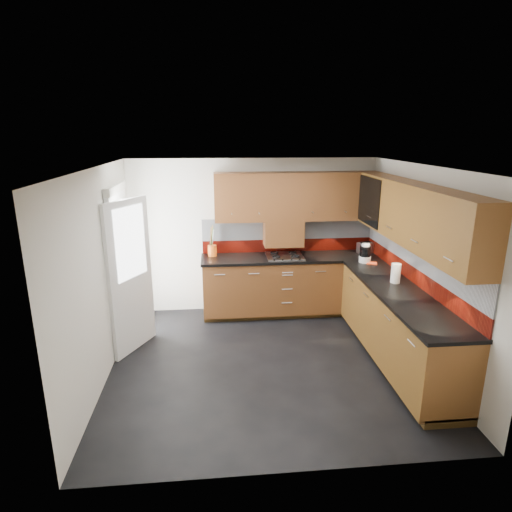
{
  "coord_description": "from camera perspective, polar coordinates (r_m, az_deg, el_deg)",
  "views": [
    {
      "loc": [
        -0.6,
        -4.72,
        2.76
      ],
      "look_at": [
        -0.07,
        0.65,
        1.2
      ],
      "focal_mm": 30.0,
      "sensor_mm": 36.0,
      "label": 1
    }
  ],
  "objects": [
    {
      "name": "countertop",
      "position": [
        5.96,
        10.77,
        -2.19
      ],
      "size": [
        2.72,
        3.22,
        0.04
      ],
      "color": "black",
      "rests_on": "base_cabinets"
    },
    {
      "name": "food_processor",
      "position": [
        6.42,
        14.34,
        0.29
      ],
      "size": [
        0.17,
        0.17,
        0.28
      ],
      "color": "white",
      "rests_on": "countertop"
    },
    {
      "name": "gas_hob",
      "position": [
        6.53,
        3.85,
        0.0
      ],
      "size": [
        0.55,
        0.49,
        0.04
      ],
      "color": "silver",
      "rests_on": "countertop"
    },
    {
      "name": "paper_towel",
      "position": [
        5.65,
        18.13,
        -2.19
      ],
      "size": [
        0.14,
        0.14,
        0.25
      ],
      "primitive_type": "cylinder",
      "rotation": [
        0.0,
        0.0,
        -0.15
      ],
      "color": "white",
      "rests_on": "countertop"
    },
    {
      "name": "back_door",
      "position": [
        5.85,
        -17.01,
        -1.8
      ],
      "size": [
        0.42,
        1.19,
        2.04
      ],
      "color": "white",
      "rests_on": "room"
    },
    {
      "name": "backsplash",
      "position": [
        6.15,
        12.33,
        1.1
      ],
      "size": [
        2.7,
        3.2,
        0.54
      ],
      "color": "#6A1109",
      "rests_on": "countertop"
    },
    {
      "name": "base_cabinets",
      "position": [
        6.14,
        10.62,
        -6.42
      ],
      "size": [
        2.7,
        3.2,
        0.95
      ],
      "color": "#5C3314",
      "rests_on": "room"
    },
    {
      "name": "upper_cabinets",
      "position": [
        5.87,
        12.7,
        6.66
      ],
      "size": [
        2.5,
        3.2,
        0.72
      ],
      "color": "#5C3314",
      "rests_on": "room"
    },
    {
      "name": "orange_cloth",
      "position": [
        6.4,
        15.19,
        -0.93
      ],
      "size": [
        0.18,
        0.17,
        0.02
      ],
      "primitive_type": "cube",
      "rotation": [
        0.0,
        0.0,
        -0.36
      ],
      "color": "#EB431A",
      "rests_on": "countertop"
    },
    {
      "name": "glass_cabinet",
      "position": [
        6.29,
        16.1,
        7.29
      ],
      "size": [
        0.32,
        0.8,
        0.66
      ],
      "color": "black",
      "rests_on": "room"
    },
    {
      "name": "utensil_pot",
      "position": [
        6.58,
        -5.86,
        0.88
      ],
      "size": [
        0.13,
        0.13,
        0.48
      ],
      "color": "orange",
      "rests_on": "countertop"
    },
    {
      "name": "room",
      "position": [
        4.92,
        1.55,
        1.24
      ],
      "size": [
        4.0,
        3.8,
        2.64
      ],
      "color": "black"
    },
    {
      "name": "extractor_hood",
      "position": [
        6.61,
        3.67,
        3.11
      ],
      "size": [
        0.6,
        0.33,
        0.4
      ],
      "primitive_type": "cube",
      "color": "#5C3314",
      "rests_on": "room"
    },
    {
      "name": "toaster",
      "position": [
        6.95,
        14.35,
        1.09
      ],
      "size": [
        0.27,
        0.22,
        0.17
      ],
      "color": "silver",
      "rests_on": "countertop"
    }
  ]
}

